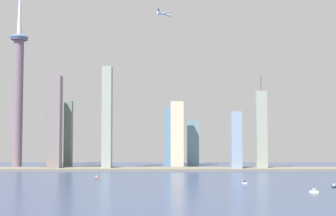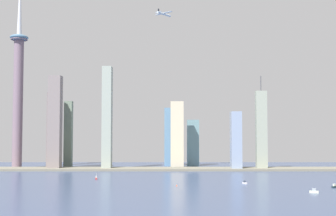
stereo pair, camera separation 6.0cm
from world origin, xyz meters
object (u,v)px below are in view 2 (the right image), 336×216
object	(u,v)px
skyscraper_5	(177,134)
channel_buoy_0	(177,185)
skyscraper_2	(236,141)
boat_4	(334,186)
skyscraper_1	(261,130)
skyscraper_7	(55,123)
skyscraper_4	(53,130)
skyscraper_0	(107,118)
airplane	(164,14)
skyscraper_6	(68,134)
observation_tower	(18,83)
boat_3	(96,178)
skyscraper_8	(170,137)
boat_1	(245,183)
skyscraper_3	(193,143)
boat_2	(314,191)

from	to	relation	value
skyscraper_5	channel_buoy_0	size ratio (longest dim) A/B	72.52
skyscraper_2	boat_4	size ratio (longest dim) A/B	11.53
skyscraper_1	skyscraper_7	world-z (taller)	skyscraper_7
skyscraper_7	channel_buoy_0	xyz separation A→B (m)	(206.53, -248.28, -80.64)
skyscraper_4	skyscraper_5	world-z (taller)	skyscraper_4
skyscraper_2	boat_4	world-z (taller)	skyscraper_2
skyscraper_0	airplane	xyz separation A→B (m)	(99.06, 9.44, 185.71)
skyscraper_6	observation_tower	bearing A→B (deg)	-163.06
skyscraper_0	skyscraper_2	xyz separation A→B (m)	(222.33, -10.17, -39.52)
skyscraper_4	boat_3	distance (m)	234.56
observation_tower	boat_4	bearing A→B (deg)	-32.46
airplane	boat_3	bearing A→B (deg)	-166.02
skyscraper_8	boat_4	distance (m)	412.59
skyscraper_8	airplane	bearing A→B (deg)	-96.64
skyscraper_7	skyscraper_8	bearing A→B (deg)	26.48
skyscraper_0	skyscraper_7	distance (m)	90.67
skyscraper_7	skyscraper_1	bearing A→B (deg)	-0.44
skyscraper_4	skyscraper_5	distance (m)	223.97
boat_3	skyscraper_4	bearing A→B (deg)	-159.53
skyscraper_6	boat_1	distance (m)	399.91
boat_4	skyscraper_0	bearing A→B (deg)	99.74
skyscraper_0	skyscraper_7	xyz separation A→B (m)	(-90.30, -1.27, -8.10)
observation_tower	skyscraper_0	size ratio (longest dim) A/B	2.05
observation_tower	boat_4	world-z (taller)	observation_tower
observation_tower	skyscraper_3	bearing A→B (deg)	11.28
skyscraper_1	channel_buoy_0	xyz separation A→B (m)	(-151.05, -245.50, -67.47)
skyscraper_6	boat_3	xyz separation A→B (m)	(87.38, -222.46, -59.69)
skyscraper_0	skyscraper_4	size ratio (longest dim) A/B	1.26
boat_2	boat_4	world-z (taller)	boat_2
skyscraper_0	boat_4	bearing A→B (deg)	-41.73
skyscraper_8	airplane	distance (m)	236.53
observation_tower	skyscraper_7	distance (m)	108.98
skyscraper_7	boat_2	distance (m)	473.92
skyscraper_7	airplane	distance (m)	271.17
skyscraper_4	channel_buoy_0	xyz separation A→B (m)	(216.69, -279.05, -68.40)
boat_2	boat_3	bearing A→B (deg)	171.13
skyscraper_8	boat_2	bearing A→B (deg)	-70.00
skyscraper_3	skyscraper_8	size ratio (longest dim) A/B	0.79
skyscraper_4	skyscraper_8	distance (m)	221.20
skyscraper_6	skyscraper_7	distance (m)	61.09
skyscraper_3	boat_2	size ratio (longest dim) A/B	9.31
boat_2	airplane	bearing A→B (deg)	137.57
channel_buoy_0	skyscraper_8	bearing A→B (deg)	91.12
skyscraper_5	skyscraper_6	bearing A→B (deg)	177.64
skyscraper_5	skyscraper_8	bearing A→B (deg)	104.53
skyscraper_7	boat_2	xyz separation A→B (m)	(348.97, -310.61, -79.65)
skyscraper_4	skyscraper_5	bearing A→B (deg)	4.49
skyscraper_8	boat_1	size ratio (longest dim) A/B	13.03
channel_buoy_0	skyscraper_0	bearing A→B (deg)	114.97
skyscraper_7	boat_4	xyz separation A→B (m)	(387.51, -263.78, -79.82)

